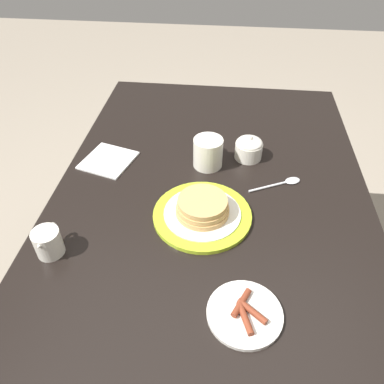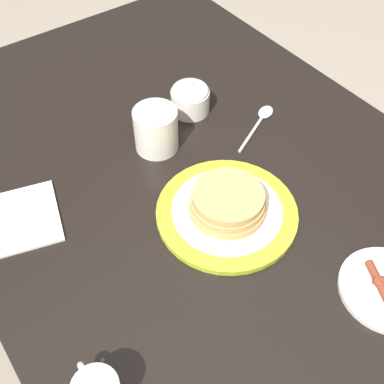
# 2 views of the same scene
# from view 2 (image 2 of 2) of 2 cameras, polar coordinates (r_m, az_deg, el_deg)

# --- Properties ---
(ground_plane) EXTENTS (8.00, 8.00, 0.00)m
(ground_plane) POSITION_cam_2_polar(r_m,az_deg,el_deg) (1.58, 3.05, -19.59)
(ground_plane) COLOR gray
(dining_table) EXTENTS (1.58, 0.91, 0.76)m
(dining_table) POSITION_cam_2_polar(r_m,az_deg,el_deg) (1.00, 4.56, -6.08)
(dining_table) COLOR black
(dining_table) RESTS_ON ground_plane
(pancake_plate) EXTENTS (0.26, 0.26, 0.06)m
(pancake_plate) POSITION_cam_2_polar(r_m,az_deg,el_deg) (0.89, 4.21, -1.87)
(pancake_plate) COLOR #AAC628
(pancake_plate) RESTS_ON dining_table
(coffee_mug) EXTENTS (0.12, 0.09, 0.09)m
(coffee_mug) POSITION_cam_2_polar(r_m,az_deg,el_deg) (1.00, -4.40, 7.52)
(coffee_mug) COLOR silver
(coffee_mug) RESTS_ON dining_table
(sugar_bowl) EXTENTS (0.09, 0.09, 0.08)m
(sugar_bowl) POSITION_cam_2_polar(r_m,az_deg,el_deg) (1.09, -0.22, 11.15)
(sugar_bowl) COLOR silver
(sugar_bowl) RESTS_ON dining_table
(napkin) EXTENTS (0.18, 0.18, 0.01)m
(napkin) POSITION_cam_2_polar(r_m,az_deg,el_deg) (0.95, -19.85, -3.09)
(napkin) COLOR white
(napkin) RESTS_ON dining_table
(spoon) EXTENTS (0.09, 0.16, 0.01)m
(spoon) POSITION_cam_2_polar(r_m,az_deg,el_deg) (1.10, 8.18, 8.56)
(spoon) COLOR silver
(spoon) RESTS_ON dining_table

